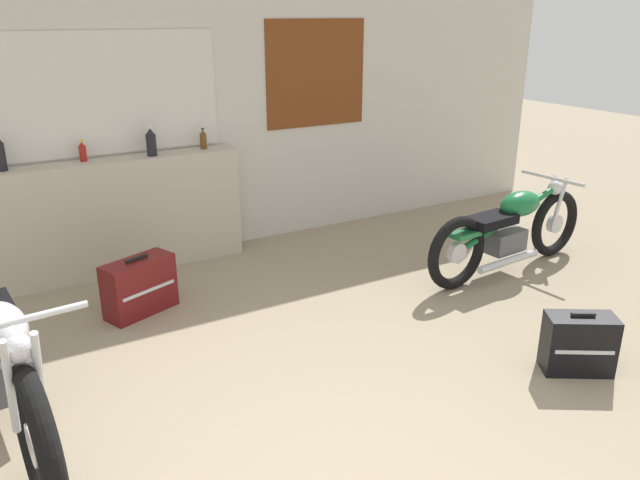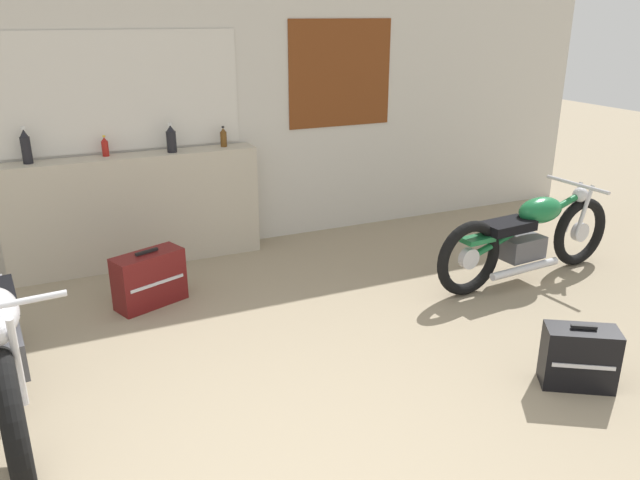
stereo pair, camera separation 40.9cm
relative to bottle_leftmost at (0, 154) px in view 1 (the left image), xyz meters
The scene contains 10 objects.
wall_back 0.88m from the bottle_leftmost, 10.90° to the left, with size 10.00×0.07×2.80m.
sill_counter 1.02m from the bottle_leftmost, ahead, with size 2.19×0.28×1.00m.
bottle_leftmost is the anchor object (origin of this frame).
bottle_left_center 0.61m from the bottle_leftmost, ahead, with size 0.06×0.06×0.18m.
bottle_center 1.16m from the bottle_leftmost, ahead, with size 0.09×0.09×0.26m.
bottle_right_center 1.64m from the bottle_leftmost, ahead, with size 0.06×0.06×0.19m.
motorcycle_silver 2.16m from the bottle_leftmost, 96.86° to the right, with size 0.64×2.14×0.92m.
motorcycle_green 4.20m from the bottle_leftmost, 24.94° to the right, with size 1.93×0.64×0.78m.
hard_case_black 4.39m from the bottle_leftmost, 47.36° to the right, with size 0.47×0.40×0.41m.
hard_case_darkred 1.50m from the bottle_leftmost, 51.83° to the right, with size 0.58×0.41×0.45m.
Camera 1 is at (-1.06, -1.77, 2.16)m, focal length 35.00 mm.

